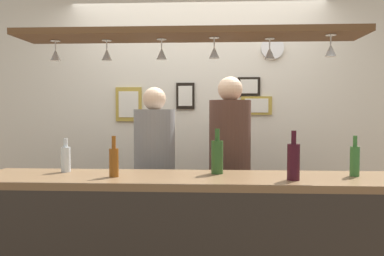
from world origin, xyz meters
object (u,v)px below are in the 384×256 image
picture_frame_upper_small (249,86)px  person_middle_brown_shirt (230,160)px  wall_clock (272,48)px  picture_frame_lower_pair (256,106)px  bottle_champagne_green (217,156)px  picture_frame_crest (185,96)px  bottle_wine_dark_red (293,161)px  picture_frame_caricature (129,104)px  bottle_beer_amber_tall (114,161)px  person_left_grey_shirt (155,166)px  bottle_soda_clear (66,158)px  bottle_beer_green_import (355,160)px

picture_frame_upper_small → person_middle_brown_shirt: bearing=-107.4°
wall_clock → picture_frame_lower_pair: bearing=177.6°
bottle_champagne_green → picture_frame_crest: bearing=103.2°
bottle_wine_dark_red → bottle_champagne_green: bearing=154.9°
picture_frame_caricature → picture_frame_crest: picture_frame_crest is taller
picture_frame_caricature → wall_clock: (1.42, -0.01, 0.55)m
bottle_wine_dark_red → picture_frame_caricature: bearing=131.4°
bottle_beer_amber_tall → bottle_champagne_green: 0.67m
picture_frame_caricature → picture_frame_crest: bearing=0.0°
bottle_champagne_green → picture_frame_upper_small: size_ratio=1.36×
person_left_grey_shirt → person_middle_brown_shirt: size_ratio=0.95×
bottle_champagne_green → person_middle_brown_shirt: bearing=79.8°
bottle_beer_amber_tall → bottle_soda_clear: (-0.38, 0.17, -0.01)m
picture_frame_upper_small → bottle_soda_clear: bearing=-136.7°
bottle_beer_amber_tall → picture_frame_lower_pair: 1.83m
bottle_beer_amber_tall → bottle_beer_green_import: (1.53, 0.11, 0.00)m
bottle_beer_green_import → wall_clock: wall_clock is taller
bottle_beer_green_import → bottle_soda_clear: 1.91m
bottle_champagne_green → bottle_wine_dark_red: 0.51m
bottle_soda_clear → picture_frame_lower_pair: 1.95m
picture_frame_upper_small → wall_clock: 0.43m
person_middle_brown_shirt → picture_frame_crest: bearing=121.4°
person_middle_brown_shirt → bottle_soda_clear: size_ratio=7.44×
picture_frame_lower_pair → wall_clock: size_ratio=1.36×
bottle_soda_clear → wall_clock: size_ratio=1.05×
person_left_grey_shirt → bottle_beer_amber_tall: 0.80m
person_left_grey_shirt → picture_frame_crest: 0.93m
bottle_beer_amber_tall → wall_clock: 2.09m
bottle_wine_dark_red → bottle_soda_clear: (-1.49, 0.23, -0.03)m
person_left_grey_shirt → picture_frame_upper_small: (0.83, 0.68, 0.69)m
wall_clock → bottle_soda_clear: bearing=-141.2°
person_left_grey_shirt → person_middle_brown_shirt: bearing=-0.0°
bottle_wine_dark_red → wall_clock: (0.09, 1.50, 0.91)m
bottle_beer_amber_tall → picture_frame_upper_small: size_ratio=1.18×
bottle_beer_amber_tall → wall_clock: (1.20, 1.44, 0.92)m
bottle_beer_amber_tall → bottle_soda_clear: 0.42m
person_middle_brown_shirt → bottle_beer_amber_tall: person_middle_brown_shirt is taller
person_left_grey_shirt → bottle_beer_amber_tall: size_ratio=6.26×
person_middle_brown_shirt → bottle_beer_green_import: (0.77, -0.67, 0.09)m
bottle_wine_dark_red → bottle_soda_clear: bearing=171.2°
bottle_beer_green_import → picture_frame_crest: picture_frame_crest is taller
bottle_beer_amber_tall → picture_frame_upper_small: picture_frame_upper_small is taller
bottle_wine_dark_red → bottle_beer_green_import: bearing=21.0°
person_left_grey_shirt → picture_frame_upper_small: picture_frame_upper_small is taller
bottle_beer_green_import → bottle_beer_amber_tall: bearing=-176.1°
bottle_beer_amber_tall → bottle_wine_dark_red: 1.11m
picture_frame_crest → person_left_grey_shirt: bearing=-107.1°
picture_frame_upper_small → picture_frame_lower_pair: 0.20m
picture_frame_caricature → bottle_soda_clear: bearing=-97.2°
bottle_beer_amber_tall → picture_frame_lower_pair: picture_frame_lower_pair is taller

